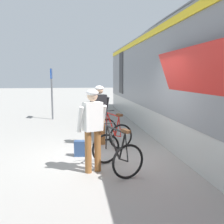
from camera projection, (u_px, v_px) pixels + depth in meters
ground_plane at (112, 155)px, 6.62m from camera, size 80.00×80.00×0.00m
train_car at (220, 79)px, 7.13m from camera, size 3.33×20.88×3.88m
cyclist_near_in_dark at (99, 110)px, 7.50m from camera, size 0.66×0.47×1.76m
cyclist_far_in_white at (93, 123)px, 5.35m from camera, size 0.66×0.46×1.76m
bicycle_near_red at (113, 131)px, 7.61m from camera, size 0.98×1.23×0.99m
bicycle_far_black at (116, 153)px, 5.50m from camera, size 1.01×1.24×0.99m
backpack_on_platform at (80, 148)px, 6.54m from camera, size 0.30×0.21×0.40m
platform_sign_post at (52, 85)px, 11.99m from camera, size 0.08×0.70×2.40m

